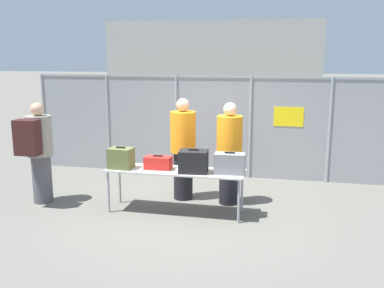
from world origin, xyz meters
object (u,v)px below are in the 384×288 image
at_px(inspection_table, 175,173).
at_px(suitcase_red, 158,163).
at_px(security_worker_far, 229,152).
at_px(security_worker_near, 183,148).
at_px(suitcase_black, 193,161).
at_px(utility_trailer, 251,141).
at_px(suitcase_olive, 121,158).
at_px(traveler_hooded, 38,149).
at_px(suitcase_grey, 230,163).

xyz_separation_m(inspection_table, suitcase_red, (-0.29, 0.01, 0.16)).
bearing_deg(security_worker_far, security_worker_near, 9.82).
relative_size(suitcase_black, utility_trailer, 0.11).
height_order(suitcase_olive, traveler_hooded, traveler_hooded).
xyz_separation_m(suitcase_grey, utility_trailer, (-0.03, 4.49, -0.51)).
bearing_deg(suitcase_grey, security_worker_near, 142.10).
height_order(suitcase_olive, suitcase_black, suitcase_black).
height_order(suitcase_grey, security_worker_far, security_worker_far).
bearing_deg(security_worker_far, inspection_table, 53.93).
bearing_deg(suitcase_black, security_worker_near, 114.82).
bearing_deg(suitcase_black, traveler_hooded, -179.89).
bearing_deg(suitcase_grey, suitcase_red, 179.15).
relative_size(suitcase_olive, utility_trailer, 0.10).
xyz_separation_m(suitcase_red, security_worker_far, (1.10, 0.63, 0.09)).
xyz_separation_m(suitcase_black, utility_trailer, (0.55, 4.55, -0.53)).
xyz_separation_m(inspection_table, security_worker_far, (0.81, 0.64, 0.25)).
height_order(suitcase_olive, suitcase_grey, suitcase_olive).
relative_size(suitcase_grey, traveler_hooded, 0.28).
bearing_deg(traveler_hooded, inspection_table, 3.59).
distance_m(suitcase_red, security_worker_far, 1.27).
bearing_deg(traveler_hooded, security_worker_far, 14.17).
distance_m(suitcase_grey, security_worker_far, 0.65).
distance_m(inspection_table, suitcase_red, 0.33).
relative_size(inspection_table, security_worker_near, 1.24).
xyz_separation_m(suitcase_olive, security_worker_near, (0.86, 0.81, 0.05)).
height_order(traveler_hooded, security_worker_far, security_worker_far).
bearing_deg(suitcase_red, utility_trailer, 75.42).
xyz_separation_m(suitcase_grey, security_worker_near, (-0.94, 0.73, 0.06)).
distance_m(suitcase_black, traveler_hooded, 2.77).
height_order(suitcase_black, traveler_hooded, traveler_hooded).
height_order(suitcase_olive, security_worker_far, security_worker_far).
height_order(suitcase_black, suitcase_grey, suitcase_black).
bearing_deg(inspection_table, security_worker_near, 93.30).
relative_size(suitcase_olive, suitcase_black, 0.84).
relative_size(suitcase_black, suitcase_grey, 0.97).
bearing_deg(suitcase_black, utility_trailer, 83.12).
bearing_deg(utility_trailer, suitcase_black, -96.88).
bearing_deg(security_worker_far, suitcase_olive, 38.63).
bearing_deg(suitcase_olive, suitcase_grey, 2.47).
relative_size(suitcase_red, suitcase_grey, 0.89).
xyz_separation_m(traveler_hooded, utility_trailer, (3.31, 4.56, -0.60)).
distance_m(suitcase_olive, suitcase_grey, 1.81).
xyz_separation_m(suitcase_olive, suitcase_grey, (1.80, 0.08, -0.01)).
bearing_deg(suitcase_black, inspection_table, 168.05).
relative_size(traveler_hooded, security_worker_far, 0.99).
bearing_deg(suitcase_red, suitcase_black, -7.04).
distance_m(traveler_hooded, utility_trailer, 5.67).
bearing_deg(suitcase_olive, traveler_hooded, 179.46).
distance_m(suitcase_olive, security_worker_far, 1.86).
distance_m(inspection_table, suitcase_black, 0.40).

